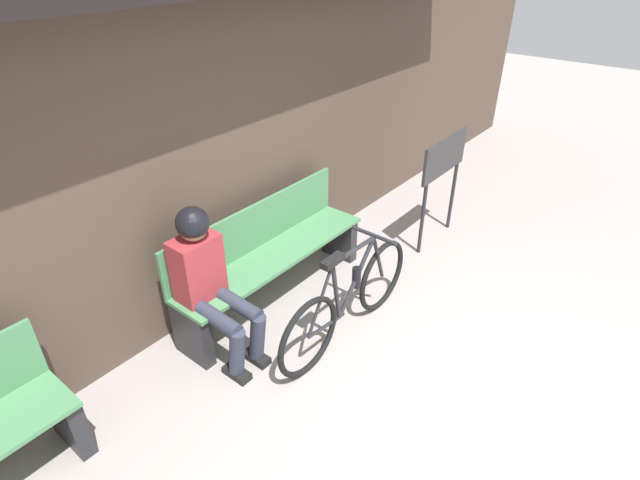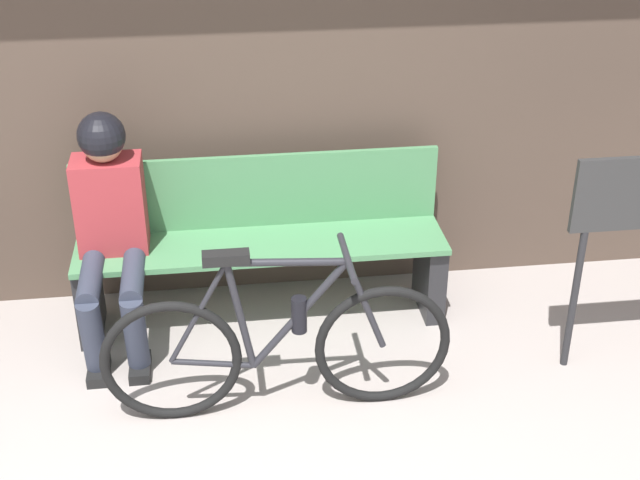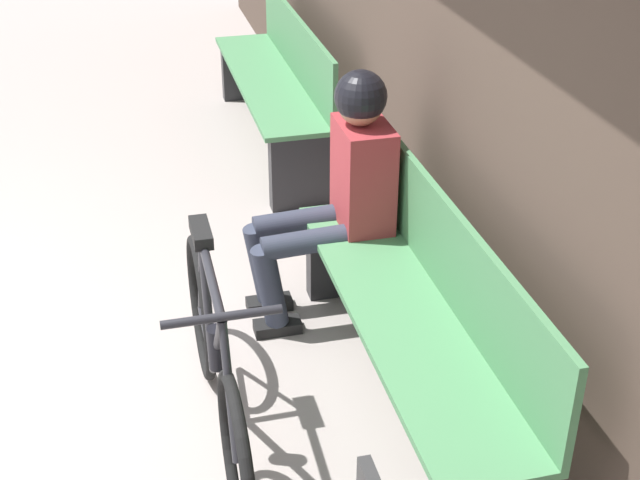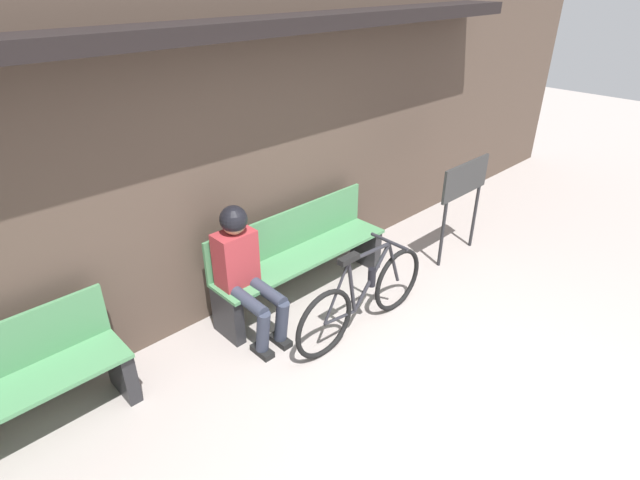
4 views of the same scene
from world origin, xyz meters
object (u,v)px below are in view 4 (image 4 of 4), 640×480
park_bench_near (300,256)px  signboard (464,187)px  person_seated (244,265)px  bicycle (364,297)px

park_bench_near → signboard: (1.78, -0.65, 0.40)m
park_bench_near → person_seated: (-0.74, -0.13, 0.27)m
park_bench_near → bicycle: park_bench_near is taller
park_bench_near → bicycle: bearing=-88.7°
person_seated → signboard: (2.52, -0.52, 0.13)m
bicycle → park_bench_near: bearing=91.3°
bicycle → signboard: (1.76, 0.16, 0.48)m
person_seated → signboard: bearing=-11.6°
person_seated → park_bench_near: bearing=9.8°
bicycle → person_seated: 1.08m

